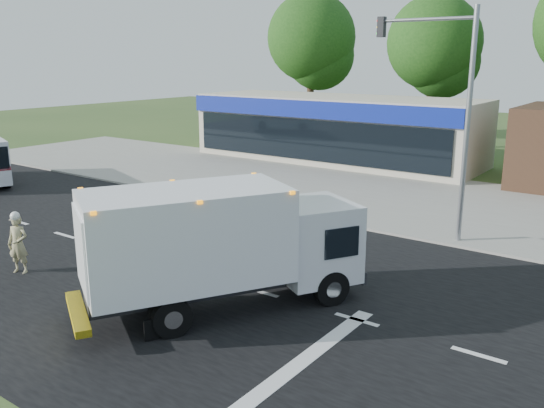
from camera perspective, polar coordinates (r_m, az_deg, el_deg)
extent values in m
plane|color=#385123|center=(16.22, -1.15, -8.75)|extent=(120.00, 120.00, 0.00)
cube|color=black|center=(16.22, -1.15, -8.73)|extent=(60.00, 14.00, 0.02)
cube|color=gray|center=(22.91, 11.27, -1.91)|extent=(60.00, 2.40, 0.12)
cube|color=gray|center=(28.15, 16.24, 0.71)|extent=(60.00, 9.00, 0.02)
cube|color=silver|center=(24.95, -23.77, -1.64)|extent=(1.20, 0.15, 0.01)
cube|color=silver|center=(22.49, -19.83, -2.92)|extent=(1.20, 0.15, 0.01)
cube|color=silver|center=(20.17, -14.95, -4.50)|extent=(1.20, 0.15, 0.01)
cube|color=silver|center=(18.05, -8.83, -6.41)|extent=(1.20, 0.15, 0.01)
cube|color=silver|center=(16.21, -1.15, -8.69)|extent=(1.20, 0.15, 0.01)
cube|color=silver|center=(14.76, 8.39, -11.26)|extent=(1.20, 0.15, 0.01)
cube|color=silver|center=(13.82, 19.80, -13.89)|extent=(1.20, 0.15, 0.01)
cube|color=silver|center=(12.47, 1.70, -16.23)|extent=(0.40, 7.00, 0.01)
cube|color=black|center=(14.79, -8.24, -8.33)|extent=(3.36, 4.80, 0.35)
cube|color=silver|center=(15.74, 4.12, -3.53)|extent=(2.85, 2.80, 2.09)
cube|color=black|center=(16.13, 7.10, -2.42)|extent=(1.71, 1.08, 0.90)
cube|color=white|center=(14.32, -8.44, -3.17)|extent=(4.57, 5.50, 2.34)
cube|color=silver|center=(13.92, -18.43, -4.50)|extent=(1.75, 1.05, 1.89)
cube|color=yellow|center=(14.44, -18.68, -10.19)|extent=(2.24, 1.50, 0.18)
cube|color=orange|center=(14.02, -8.61, 1.29)|extent=(4.50, 5.35, 0.08)
cylinder|color=black|center=(16.90, 2.69, -6.05)|extent=(0.74, 0.98, 0.95)
cylinder|color=black|center=(15.35, 5.88, -8.27)|extent=(0.74, 0.98, 0.95)
cylinder|color=black|center=(15.62, -11.71, -8.09)|extent=(0.74, 0.98, 0.95)
cylinder|color=black|center=(13.84, -9.88, -11.03)|extent=(0.74, 0.98, 0.95)
imported|color=tan|center=(18.94, -23.85, -3.67)|extent=(0.78, 0.66, 1.81)
sphere|color=white|center=(18.70, -24.12, -1.11)|extent=(0.28, 0.28, 0.28)
cylinder|color=black|center=(31.78, -24.80, 2.25)|extent=(0.90, 0.55, 0.86)
cube|color=#BFB49E|center=(36.89, 6.41, 7.45)|extent=(18.00, 6.00, 4.00)
cube|color=navy|center=(34.14, 3.91, 9.32)|extent=(18.00, 0.30, 1.00)
cube|color=black|center=(34.34, 3.86, 6.33)|extent=(17.00, 0.12, 2.40)
cylinder|color=gray|center=(20.55, 18.76, 6.99)|extent=(0.18, 0.18, 8.00)
cylinder|color=gray|center=(21.01, 14.96, 17.26)|extent=(3.40, 0.12, 0.12)
cube|color=black|center=(21.64, 10.81, 16.85)|extent=(0.25, 0.25, 0.70)
cylinder|color=#332114|center=(47.17, 3.82, 11.03)|extent=(0.56, 0.56, 7.35)
sphere|color=#1B4413|center=(47.12, 3.91, 16.14)|extent=(6.93, 6.93, 6.93)
sphere|color=#1B4413|center=(47.25, 4.74, 14.46)|extent=(5.46, 5.46, 5.46)
cylinder|color=#332114|center=(42.73, 15.42, 9.89)|extent=(0.56, 0.56, 6.86)
sphere|color=#1B4413|center=(42.65, 15.78, 15.14)|extent=(6.47, 6.47, 6.47)
sphere|color=#1B4413|center=(42.93, 16.55, 13.38)|extent=(5.10, 5.10, 5.10)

